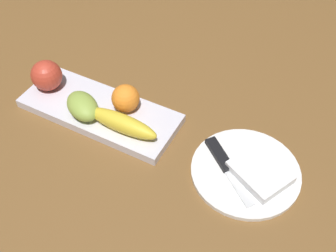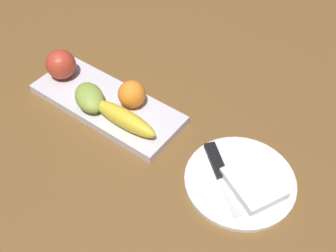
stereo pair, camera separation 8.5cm
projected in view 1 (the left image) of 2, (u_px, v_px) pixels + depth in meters
name	position (u px, v px, depth m)	size (l,w,h in m)	color
ground_plane	(95.00, 102.00, 0.98)	(2.40, 2.40, 0.00)	brown
fruit_tray	(100.00, 111.00, 0.94)	(0.38, 0.15, 0.02)	silver
apple	(47.00, 75.00, 0.96)	(0.07, 0.07, 0.07)	#C13C2A
banana	(122.00, 123.00, 0.87)	(0.17, 0.04, 0.04)	yellow
orange_near_apple	(125.00, 99.00, 0.91)	(0.07, 0.07, 0.07)	orange
grape_bunch	(83.00, 106.00, 0.91)	(0.10, 0.06, 0.05)	#91AF47
dinner_plate	(245.00, 171.00, 0.83)	(0.23, 0.23, 0.01)	white
folded_napkin	(260.00, 172.00, 0.81)	(0.11, 0.09, 0.02)	white
knife	(222.00, 160.00, 0.84)	(0.15, 0.13, 0.01)	silver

